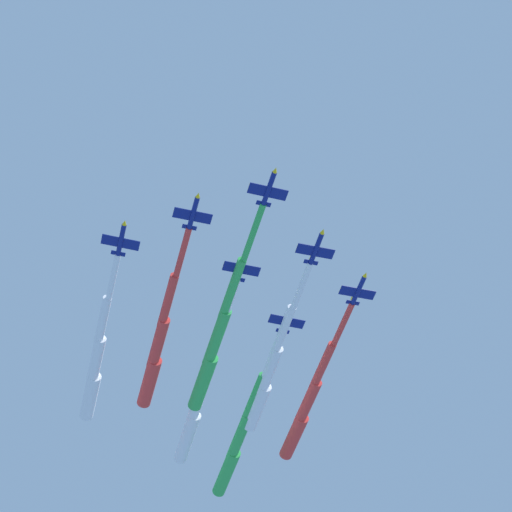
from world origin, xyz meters
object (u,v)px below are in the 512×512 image
Objects in this scene: jet_starboard_inner at (158,344)px; jet_port_mid at (199,400)px; jet_port_inner at (270,371)px; jet_port_outer at (96,361)px; jet_lead at (216,340)px; jet_starboard_mid at (308,403)px; jet_starboard_outer at (239,438)px.

jet_starboard_inner reaches higher than jet_port_mid.
jet_starboard_inner reaches higher than jet_port_inner.
jet_starboard_inner is 16.47m from jet_port_outer.
jet_starboard_inner is at bearing 63.52° from jet_lead.
jet_port_mid is 27.89m from jet_starboard_mid.
jet_starboard_mid is 54.57m from jet_port_outer.
jet_port_mid is (17.63, 13.42, 2.41)m from jet_port_inner.
jet_lead is 32.25m from jet_starboard_mid.
jet_starboard_outer is (26.79, -0.01, 0.25)m from jet_port_inner.
jet_port_inner is 0.97× the size of jet_starboard_inner.
jet_port_mid reaches higher than jet_lead.
jet_starboard_inner is 21.05m from jet_port_mid.
jet_starboard_mid is at bearing -77.74° from jet_starboard_inner.
jet_lead is 1.11× the size of jet_starboard_inner.
jet_lead reaches higher than jet_port_inner.
jet_port_outer reaches higher than jet_port_mid.
jet_starboard_inner is at bearing 85.75° from jet_port_inner.
jet_port_outer reaches higher than jet_port_inner.
jet_starboard_mid is at bearing -103.73° from jet_port_mid.
jet_starboard_inner reaches higher than jet_starboard_outer.
jet_starboard_inner is (2.05, 27.54, 3.27)m from jet_port_inner.
jet_starboard_mid is 0.91× the size of jet_starboard_outer.
jet_starboard_outer is at bearing -0.03° from jet_port_inner.
jet_lead reaches higher than jet_starboard_outer.
jet_lead is 1.00× the size of jet_port_mid.
jet_lead is at bearing -121.50° from jet_port_outer.
jet_port_inner is at bearing 179.97° from jet_starboard_outer.
jet_port_outer is at bearing 110.25° from jet_starboard_outer.
jet_port_mid reaches higher than jet_starboard_outer.
jet_starboard_mid reaches higher than jet_port_inner.
jet_starboard_mid is at bearing -139.10° from jet_starboard_outer.
jet_port_mid is at bearing 76.27° from jet_starboard_mid.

